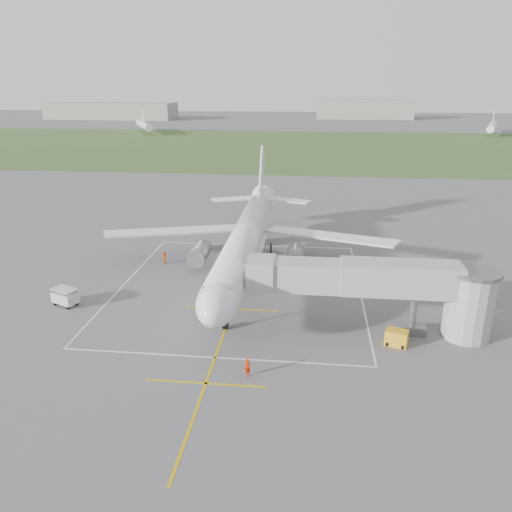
# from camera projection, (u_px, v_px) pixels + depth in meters

# --- Properties ---
(ground) EXTENTS (700.00, 700.00, 0.00)m
(ground) POSITION_uv_depth(u_px,v_px,m) (245.00, 275.00, 62.78)
(ground) COLOR #515153
(ground) RESTS_ON ground
(grass_strip) EXTENTS (700.00, 120.00, 0.02)m
(grass_strip) POSITION_uv_depth(u_px,v_px,m) (291.00, 147.00, 184.65)
(grass_strip) COLOR #375625
(grass_strip) RESTS_ON ground
(apron_markings) EXTENTS (28.20, 60.00, 0.01)m
(apron_markings) POSITION_uv_depth(u_px,v_px,m) (238.00, 293.00, 57.32)
(apron_markings) COLOR #C29B0B
(apron_markings) RESTS_ON ground
(airliner) EXTENTS (38.93, 46.75, 13.52)m
(airliner) POSITION_uv_depth(u_px,v_px,m) (245.00, 240.00, 62.02)
(airliner) COLOR silver
(airliner) RESTS_ON ground
(jet_bridge) EXTENTS (23.40, 5.00, 7.20)m
(jet_bridge) POSITION_uv_depth(u_px,v_px,m) (391.00, 287.00, 46.91)
(jet_bridge) COLOR #A09991
(jet_bridge) RESTS_ON ground
(gpu_unit) EXTENTS (2.30, 1.91, 1.50)m
(gpu_unit) POSITION_uv_depth(u_px,v_px,m) (396.00, 338.00, 45.90)
(gpu_unit) COLOR gold
(gpu_unit) RESTS_ON ground
(baggage_cart) EXTENTS (3.15, 2.59, 1.89)m
(baggage_cart) POSITION_uv_depth(u_px,v_px,m) (65.00, 297.00, 54.06)
(baggage_cart) COLOR silver
(baggage_cart) RESTS_ON ground
(ramp_worker_nose) EXTENTS (0.70, 0.63, 1.60)m
(ramp_worker_nose) POSITION_uv_depth(u_px,v_px,m) (247.00, 368.00, 41.02)
(ramp_worker_nose) COLOR red
(ramp_worker_nose) RESTS_ON ground
(ramp_worker_wing) EXTENTS (0.97, 1.02, 1.66)m
(ramp_worker_wing) POSITION_uv_depth(u_px,v_px,m) (165.00, 257.00, 66.54)
(ramp_worker_wing) COLOR #E05307
(ramp_worker_wing) RESTS_ON ground
(distant_hangars) EXTENTS (345.00, 49.00, 12.00)m
(distant_hangars) POSITION_uv_depth(u_px,v_px,m) (275.00, 111.00, 311.35)
(distant_hangars) COLOR gray
(distant_hangars) RESTS_ON ground
(distant_aircraft) EXTENTS (174.94, 41.23, 8.85)m
(distant_aircraft) POSITION_uv_depth(u_px,v_px,m) (315.00, 126.00, 229.08)
(distant_aircraft) COLOR silver
(distant_aircraft) RESTS_ON ground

